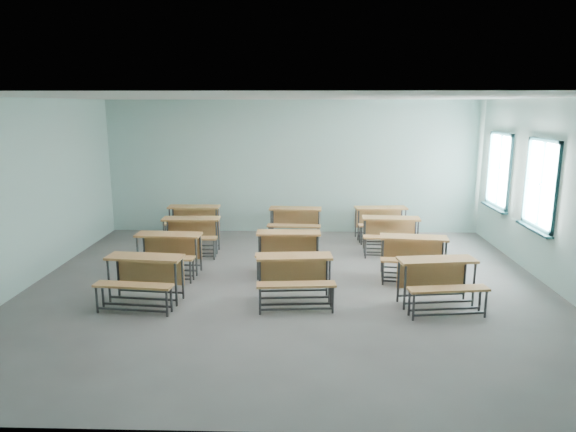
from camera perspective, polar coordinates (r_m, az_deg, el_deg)
name	(u,v)px	position (r m, az deg, el deg)	size (l,w,h in m)	color
room	(294,196)	(8.54, 0.66, 2.26)	(9.04, 8.04, 3.24)	slate
desk_unit_r0c0	(143,273)	(8.40, -15.82, -6.11)	(1.27, 0.92, 0.75)	#AA723D
desk_unit_r0c1	(295,272)	(8.12, 0.74, -6.26)	(1.26, 0.90, 0.75)	#AA723D
desk_unit_r0c2	(439,276)	(8.27, 16.42, -6.43)	(1.29, 0.95, 0.75)	#AA723D
desk_unit_r1c0	(167,248)	(9.71, -13.26, -3.48)	(1.24, 0.87, 0.75)	#AA723D
desk_unit_r1c1	(289,246)	(9.59, 0.06, -3.33)	(1.21, 0.82, 0.75)	#AA723D
desk_unit_r1c2	(414,251)	(9.52, 13.80, -3.81)	(1.28, 0.94, 0.75)	#AA723D
desk_unit_r2c0	(191,230)	(10.95, -10.77, -1.57)	(1.22, 0.84, 0.75)	#AA723D
desk_unit_r2c2	(391,230)	(11.02, 11.39, -1.51)	(1.24, 0.88, 0.75)	#AA723D
desk_unit_r3c0	(193,217)	(12.22, -10.47, -0.12)	(1.20, 0.81, 0.75)	#AA723D
desk_unit_r3c1	(295,219)	(11.81, 0.80, -0.35)	(1.24, 0.87, 0.75)	#AA723D
desk_unit_r3c2	(382,218)	(12.09, 10.35, -0.25)	(1.26, 0.90, 0.75)	#AA723D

